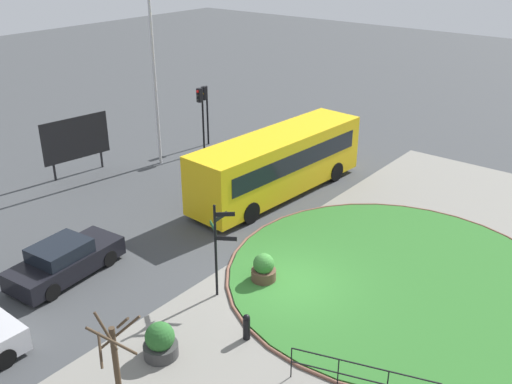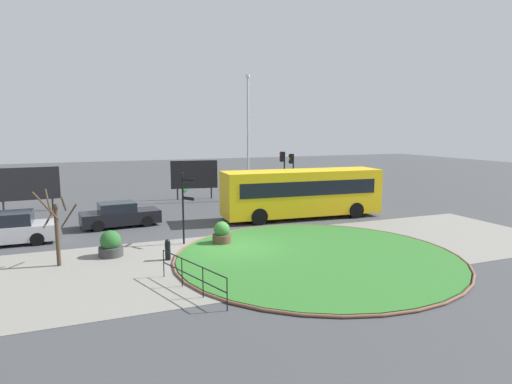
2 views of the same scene
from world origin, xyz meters
TOP-DOWN VIEW (x-y plane):
  - ground at (0.00, 0.00)m, footprint 120.00×120.00m
  - sidewalk_paving at (0.00, -1.66)m, footprint 32.00×8.68m
  - grass_island at (2.82, -2.73)m, footprint 12.25×12.25m
  - grass_kerb_ring at (2.82, -2.73)m, footprint 12.56×12.56m
  - signpost_directional at (-2.03, 1.63)m, footprint 0.73×1.19m
  - bollard_foreground at (-3.33, -0.70)m, footprint 0.24×0.24m
  - railing_grass_edge at (-3.23, -4.73)m, footprint 1.31×3.90m
  - bus_yellow at (6.22, 5.17)m, footprint 10.21×3.14m
  - car_near_lane at (-4.69, 6.90)m, footprint 4.51×2.18m
  - traffic_light_near at (8.12, 12.03)m, footprint 0.49×0.26m
  - traffic_light_far at (9.27, 12.77)m, footprint 0.49×0.26m
  - lamppost_tall at (5.45, 12.72)m, footprint 0.32×0.32m
  - billboard_left at (1.70, 14.94)m, footprint 3.67×0.67m
  - planter_near_signpost at (-0.41, 0.90)m, footprint 0.91×0.91m
  - planter_kerbside at (-5.57, 0.82)m, footprint 1.06×1.06m
  - street_tree_bare at (-7.65, 0.15)m, footprint 1.66×1.66m

SIDE VIEW (x-z plane):
  - ground at x=0.00m, z-range 0.00..0.00m
  - sidewalk_paving at x=0.00m, z-range 0.00..0.02m
  - grass_island at x=2.82m, z-range 0.00..0.10m
  - grass_kerb_ring at x=2.82m, z-range 0.00..0.11m
  - bollard_foreground at x=-3.33m, z-range 0.01..0.94m
  - planter_near_signpost at x=-0.41m, z-range -0.05..1.09m
  - planter_kerbside at x=-5.57m, z-range -0.07..1.11m
  - car_near_lane at x=-4.69m, z-range -0.05..1.37m
  - railing_grass_edge at x=-3.23m, z-range 0.16..1.23m
  - bus_yellow at x=6.22m, z-range 0.12..3.15m
  - street_tree_bare at x=-7.65m, z-range 0.04..3.26m
  - billboard_left at x=1.70m, z-range 0.39..3.49m
  - signpost_directional at x=-2.03m, z-range 0.32..3.88m
  - traffic_light_far at x=9.27m, z-range 0.84..4.42m
  - traffic_light_near at x=8.12m, z-range 0.89..4.70m
  - lamppost_tall at x=5.45m, z-range 0.30..9.96m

